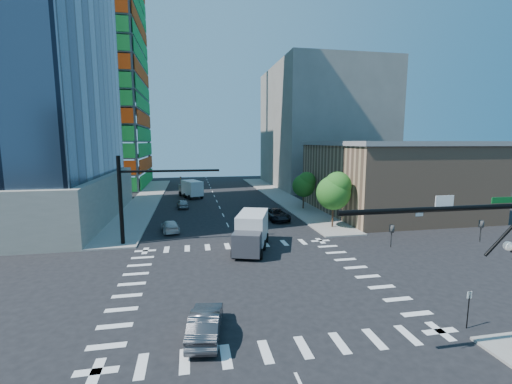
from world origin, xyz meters
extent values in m
plane|color=black|center=(0.00, 0.00, 0.00)|extent=(160.00, 160.00, 0.00)
cube|color=silver|center=(0.00, 0.00, 0.01)|extent=(20.00, 20.00, 0.01)
cube|color=gray|center=(12.50, 40.00, 0.07)|extent=(5.00, 60.00, 0.15)
cube|color=gray|center=(-12.50, 40.00, 0.07)|extent=(5.00, 60.00, 0.15)
cube|color=green|center=(-14.90, 62.00, 24.50)|extent=(0.12, 24.00, 49.00)
cube|color=#CD3E0C|center=(-27.50, 49.40, 24.50)|extent=(24.00, 0.12, 49.00)
cube|color=#A27B5E|center=(25.00, 22.00, 5.00)|extent=(20.00, 22.00, 10.00)
cube|color=gray|center=(25.00, 22.00, 10.30)|extent=(20.50, 22.50, 0.60)
cube|color=slate|center=(27.00, 55.00, 14.00)|extent=(24.00, 30.00, 28.00)
cylinder|color=black|center=(6.50, -11.50, 7.55)|extent=(10.00, 0.24, 0.24)
cylinder|color=black|center=(10.10, -11.50, 6.45)|extent=(2.50, 0.14, 2.50)
imported|color=black|center=(8.50, -11.50, 6.45)|extent=(0.16, 0.20, 1.00)
imported|color=black|center=(4.00, -11.50, 6.45)|extent=(0.16, 0.20, 1.00)
cube|color=white|center=(6.50, -11.50, 7.90)|extent=(0.90, 0.04, 0.50)
cube|color=#0C551E|center=(9.50, -11.50, 7.85)|extent=(1.10, 0.04, 0.28)
sphere|color=white|center=(10.40, -11.25, 5.55)|extent=(0.44, 0.44, 0.44)
cylinder|color=black|center=(-11.50, 11.50, 4.65)|extent=(0.40, 0.40, 9.00)
cylinder|color=black|center=(-6.50, 11.50, 7.55)|extent=(10.00, 0.24, 0.24)
imported|color=black|center=(-5.50, 11.50, 6.45)|extent=(0.16, 0.20, 1.00)
cylinder|color=#382316|center=(12.50, 14.00, 1.29)|extent=(0.20, 0.20, 2.27)
sphere|color=#1B5516|center=(12.50, 14.00, 4.38)|extent=(4.16, 4.16, 4.16)
sphere|color=#357B29|center=(12.90, 13.70, 5.35)|extent=(3.25, 3.25, 3.25)
cylinder|color=#382316|center=(12.80, 26.00, 1.11)|extent=(0.20, 0.20, 1.92)
sphere|color=#1B5516|center=(12.80, 26.00, 3.72)|extent=(3.52, 3.52, 3.52)
sphere|color=#357B29|center=(13.20, 25.70, 4.55)|extent=(2.75, 2.75, 2.75)
cylinder|color=black|center=(10.70, -9.00, 1.10)|extent=(0.06, 0.06, 2.20)
cube|color=silver|center=(10.70, -9.00, 2.00)|extent=(0.30, 0.03, 0.40)
imported|color=black|center=(6.84, 19.49, 0.77)|extent=(3.13, 5.77, 1.53)
imported|color=silver|center=(-7.01, 15.95, 0.67)|extent=(2.57, 4.83, 1.33)
imported|color=gray|center=(-5.83, 30.63, 0.70)|extent=(2.02, 4.25, 1.40)
imported|color=#414145|center=(-3.89, -7.00, 0.76)|extent=(2.31, 4.83, 1.53)
cube|color=silver|center=(1.14, 7.30, 2.08)|extent=(4.20, 6.01, 2.84)
cube|color=#3C3D44|center=(1.14, 7.30, 1.37)|extent=(3.00, 2.66, 2.08)
cube|color=silver|center=(-4.61, 41.26, 1.95)|extent=(4.14, 5.68, 2.67)
cube|color=#3C3D44|center=(-4.61, 41.26, 1.28)|extent=(2.87, 2.57, 1.95)
camera|label=1|loc=(-4.47, -24.51, 10.48)|focal=24.00mm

